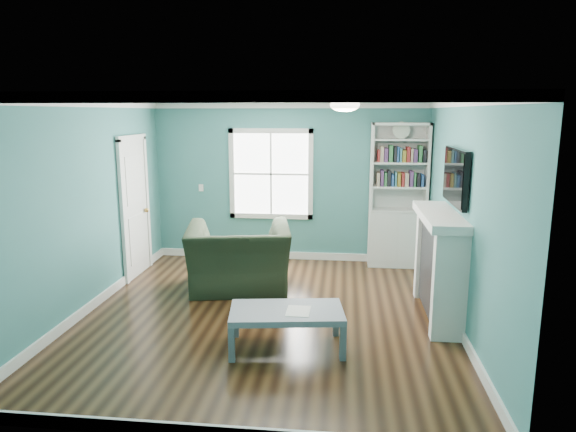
# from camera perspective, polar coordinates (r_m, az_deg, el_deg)

# --- Properties ---
(floor) EXTENTS (5.00, 5.00, 0.00)m
(floor) POSITION_cam_1_polar(r_m,az_deg,el_deg) (6.47, -2.32, -10.90)
(floor) COLOR black
(floor) RESTS_ON ground
(room_walls) EXTENTS (5.00, 5.00, 5.00)m
(room_walls) POSITION_cam_1_polar(r_m,az_deg,el_deg) (6.04, -2.44, 3.10)
(room_walls) COLOR teal
(room_walls) RESTS_ON ground
(trim) EXTENTS (4.50, 5.00, 2.60)m
(trim) POSITION_cam_1_polar(r_m,az_deg,el_deg) (6.10, -2.41, -0.10)
(trim) COLOR white
(trim) RESTS_ON ground
(window) EXTENTS (1.40, 0.06, 1.50)m
(window) POSITION_cam_1_polar(r_m,az_deg,el_deg) (8.54, -1.90, 4.68)
(window) COLOR white
(window) RESTS_ON room_walls
(bookshelf) EXTENTS (0.90, 0.35, 2.31)m
(bookshelf) POSITION_cam_1_polar(r_m,az_deg,el_deg) (8.40, 12.06, 0.68)
(bookshelf) COLOR silver
(bookshelf) RESTS_ON ground
(fireplace) EXTENTS (0.44, 1.58, 1.30)m
(fireplace) POSITION_cam_1_polar(r_m,az_deg,el_deg) (6.48, 16.49, -5.36)
(fireplace) COLOR black
(fireplace) RESTS_ON ground
(tv) EXTENTS (0.06, 1.10, 0.65)m
(tv) POSITION_cam_1_polar(r_m,az_deg,el_deg) (6.29, 18.13, 4.19)
(tv) COLOR black
(tv) RESTS_ON fireplace
(door) EXTENTS (0.12, 0.98, 2.17)m
(door) POSITION_cam_1_polar(r_m,az_deg,el_deg) (8.08, -16.64, 1.10)
(door) COLOR silver
(door) RESTS_ON ground
(ceiling_fixture) EXTENTS (0.38, 0.38, 0.15)m
(ceiling_fixture) POSITION_cam_1_polar(r_m,az_deg,el_deg) (6.01, 6.34, 12.25)
(ceiling_fixture) COLOR white
(ceiling_fixture) RESTS_ON room_walls
(light_switch) EXTENTS (0.08, 0.01, 0.12)m
(light_switch) POSITION_cam_1_polar(r_m,az_deg,el_deg) (8.83, -9.63, 3.11)
(light_switch) COLOR white
(light_switch) RESTS_ON room_walls
(recliner) EXTENTS (1.54, 1.15, 1.23)m
(recliner) POSITION_cam_1_polar(r_m,az_deg,el_deg) (7.21, -5.51, -3.44)
(recliner) COLOR black
(recliner) RESTS_ON ground
(coffee_table) EXTENTS (1.26, 0.80, 0.43)m
(coffee_table) POSITION_cam_1_polar(r_m,az_deg,el_deg) (5.48, -0.15, -10.89)
(coffee_table) COLOR #505760
(coffee_table) RESTS_ON ground
(paper_sheet) EXTENTS (0.25, 0.31, 0.00)m
(paper_sheet) POSITION_cam_1_polar(r_m,az_deg,el_deg) (5.42, 1.14, -10.51)
(paper_sheet) COLOR white
(paper_sheet) RESTS_ON coffee_table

